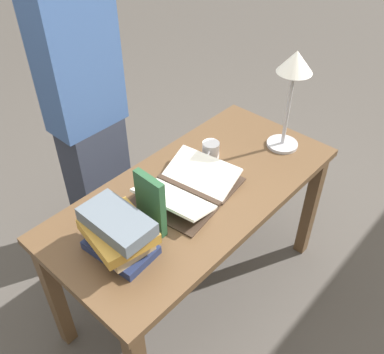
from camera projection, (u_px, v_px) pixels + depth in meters
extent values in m
plane|color=#47423D|center=(196.00, 288.00, 2.36)|extent=(12.00, 12.00, 0.00)
cube|color=brown|center=(196.00, 192.00, 1.90)|extent=(1.38, 0.65, 0.03)
cube|color=brown|center=(231.00, 165.00, 2.64)|extent=(0.06, 0.06, 0.70)
cube|color=brown|center=(55.00, 296.00, 1.92)|extent=(0.06, 0.06, 0.70)
cube|color=brown|center=(310.00, 207.00, 2.36)|extent=(0.06, 0.06, 0.70)
cube|color=#38281E|center=(188.00, 190.00, 1.87)|extent=(0.07, 0.33, 0.02)
cube|color=#38281E|center=(203.00, 177.00, 1.94)|extent=(0.25, 0.36, 0.01)
cube|color=#38281E|center=(173.00, 206.00, 1.80)|extent=(0.25, 0.36, 0.01)
cube|color=white|center=(201.00, 173.00, 1.91)|extent=(0.23, 0.34, 0.08)
cube|color=white|center=(174.00, 199.00, 1.78)|extent=(0.23, 0.34, 0.08)
cube|color=#1E284C|center=(121.00, 247.00, 1.61)|extent=(0.19, 0.27, 0.04)
cube|color=tan|center=(120.00, 240.00, 1.58)|extent=(0.19, 0.23, 0.05)
cube|color=#BC8933|center=(118.00, 231.00, 1.55)|extent=(0.25, 0.28, 0.04)
cube|color=slate|center=(117.00, 222.00, 1.52)|extent=(0.15, 0.28, 0.06)
cube|color=#234C2D|center=(151.00, 204.00, 1.63)|extent=(0.03, 0.14, 0.26)
cylinder|color=#ADADB2|center=(282.00, 144.00, 2.13)|extent=(0.15, 0.15, 0.02)
cylinder|color=#ADADB2|center=(288.00, 110.00, 2.01)|extent=(0.02, 0.02, 0.38)
cone|color=silver|center=(296.00, 62.00, 1.85)|extent=(0.16, 0.16, 0.10)
cylinder|color=white|center=(211.00, 150.00, 2.04)|extent=(0.08, 0.08, 0.08)
torus|color=white|center=(209.00, 156.00, 2.01)|extent=(0.04, 0.03, 0.05)
cube|color=#2D3342|center=(100.00, 185.00, 2.40)|extent=(0.31, 0.20, 0.82)
cube|color=#38568E|center=(76.00, 55.00, 1.91)|extent=(0.36, 0.20, 0.72)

